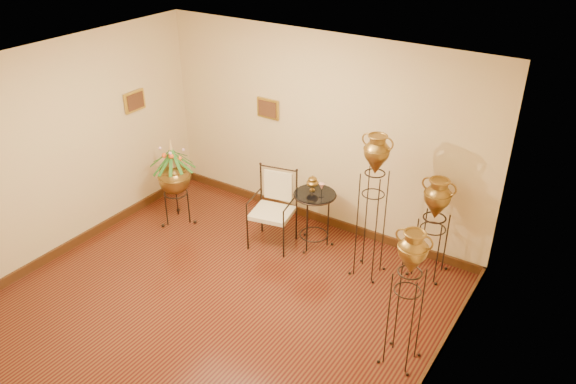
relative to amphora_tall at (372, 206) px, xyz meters
The scene contains 8 objects.
ground 2.32m from the amphora_tall, 124.55° to the right, with size 5.00×5.00×0.00m, color #572D14.
room_shell 2.22m from the amphora_tall, 124.80° to the right, with size 5.02×5.02×2.81m.
amphora_tall is the anchor object (origin of this frame).
amphora_mid 1.54m from the amphora_tall, 51.26° to the right, with size 0.46×0.46×1.62m.
amphora_short 0.83m from the amphora_tall, 32.85° to the left, with size 0.46×0.46×1.38m.
planter_urn 2.96m from the amphora_tall, behind, with size 0.81×0.81×1.35m.
armchair 1.47m from the amphora_tall, behind, with size 0.71×0.68×1.08m.
side_table 1.08m from the amphora_tall, 169.40° to the left, with size 0.69×0.69×1.03m.
Camera 1 is at (3.54, -3.76, 4.41)m, focal length 35.00 mm.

